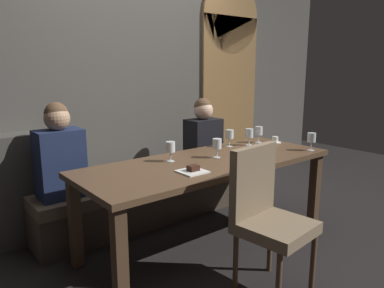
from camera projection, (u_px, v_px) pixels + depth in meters
The scene contains 16 objects.
ground at pixel (208, 242), 3.19m from camera, with size 9.00×9.00×0.00m, color black.
back_wall_tiled at pixel (132, 66), 3.81m from camera, with size 6.00×0.12×3.00m, color #4C4944.
arched_door at pixel (229, 77), 4.62m from camera, with size 0.90×0.05×2.55m.
dining_table at pixel (209, 170), 3.06m from camera, with size 2.20×0.84×0.74m.
banquette_bench at pixel (162, 196), 3.68m from camera, with size 2.50×0.44×0.45m.
chair_near_side at pixel (266, 210), 2.45m from camera, with size 0.48×0.48×0.98m.
diner_redhead at pixel (60, 153), 2.94m from camera, with size 0.36×0.24×0.78m.
diner_bearded at pixel (203, 135), 3.87m from camera, with size 0.36×0.24×0.73m.
wine_glass_end_right at pixel (259, 132), 3.71m from camera, with size 0.08×0.08×0.16m.
wine_glass_end_left at pixel (230, 135), 3.52m from camera, with size 0.08×0.08×0.16m.
wine_glass_center_front at pixel (249, 134), 3.58m from camera, with size 0.08×0.08×0.16m.
wine_glass_far_left at pixel (170, 147), 2.97m from camera, with size 0.08×0.08×0.16m.
wine_glass_center_back at pixel (312, 138), 3.36m from camera, with size 0.08×0.08×0.16m.
wine_glass_far_right at pixel (217, 145), 3.09m from camera, with size 0.08×0.08×0.16m.
espresso_cup at pixel (275, 140), 3.72m from camera, with size 0.12×0.12×0.06m.
dessert_plate at pixel (192, 170), 2.69m from camera, with size 0.19×0.19×0.05m.
Camera 1 is at (-1.97, -2.20, 1.50)m, focal length 34.40 mm.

